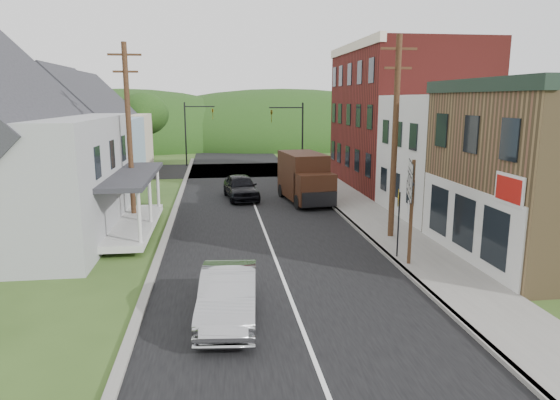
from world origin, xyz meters
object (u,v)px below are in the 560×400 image
object	(u,v)px
warning_sign	(398,213)
dark_sedan	(241,187)
silver_sedan	(229,295)
route_sign_cluster	(410,197)
delivery_van	(305,178)

from	to	relation	value
warning_sign	dark_sedan	bearing A→B (deg)	134.87
silver_sedan	route_sign_cluster	size ratio (longest dim) A/B	1.14
silver_sedan	route_sign_cluster	world-z (taller)	route_sign_cluster
dark_sedan	delivery_van	xyz separation A→B (m)	(3.88, -1.48, 0.75)
silver_sedan	delivery_van	bearing A→B (deg)	77.20
route_sign_cluster	warning_sign	distance (m)	1.18
dark_sedan	route_sign_cluster	distance (m)	15.16
route_sign_cluster	warning_sign	bearing A→B (deg)	115.36
silver_sedan	dark_sedan	xyz separation A→B (m)	(1.30, 17.75, 0.04)
delivery_van	warning_sign	distance (m)	11.74
warning_sign	silver_sedan	bearing A→B (deg)	-123.40
route_sign_cluster	warning_sign	size ratio (longest dim) A/B	1.44
silver_sedan	warning_sign	distance (m)	8.30
silver_sedan	route_sign_cluster	bearing A→B (deg)	33.66
warning_sign	route_sign_cluster	bearing A→B (deg)	-60.48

